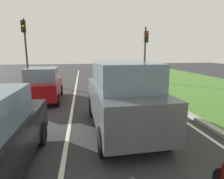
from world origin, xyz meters
TOP-DOWN VIEW (x-y plane):
  - ground_plane at (0.00, 14.00)m, footprint 60.00×60.00m
  - lane_line_center at (-0.70, 14.00)m, footprint 0.12×32.00m
  - lane_line_right_edge at (3.60, 14.00)m, footprint 0.12×32.00m
  - grass_verge_right at (8.50, 14.00)m, footprint 9.00×48.00m
  - curb_right at (4.10, 14.00)m, footprint 0.24×48.00m
  - car_suv_ahead at (1.09, 8.78)m, footprint 2.10×4.56m
  - car_hatchback_far at (-2.24, 13.18)m, footprint 1.85×3.76m
  - traffic_light_near_right at (5.04, 18.27)m, footprint 0.32×0.50m
  - traffic_light_overhead_left at (-4.60, 19.12)m, footprint 0.32×0.50m

SIDE VIEW (x-z plane):
  - ground_plane at x=0.00m, z-range 0.00..0.00m
  - lane_line_center at x=-0.70m, z-range 0.00..0.01m
  - lane_line_right_edge at x=3.60m, z-range 0.00..0.01m
  - grass_verge_right at x=8.50m, z-range 0.00..0.06m
  - curb_right at x=4.10m, z-range 0.00..0.12m
  - car_hatchback_far at x=-2.24m, z-range -0.01..1.77m
  - car_suv_ahead at x=1.09m, z-range 0.03..2.31m
  - traffic_light_near_right at x=5.04m, z-range 0.75..5.33m
  - traffic_light_overhead_left at x=-4.60m, z-range 0.93..6.05m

